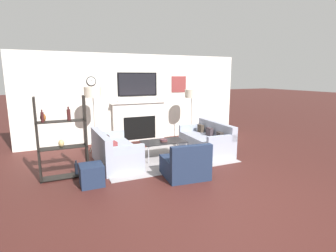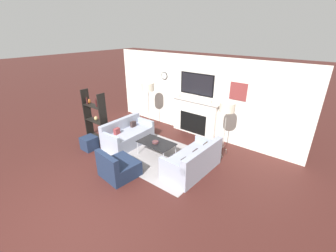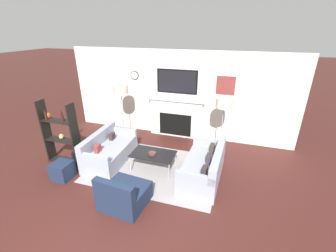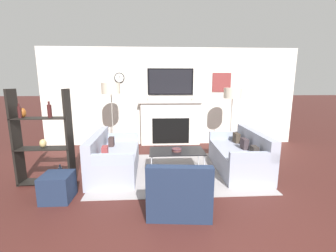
% 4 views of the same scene
% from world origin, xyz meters
% --- Properties ---
extents(fireplace_wall, '(7.13, 0.28, 2.70)m').
position_xyz_m(fireplace_wall, '(0.00, 4.67, 1.22)').
color(fireplace_wall, silver).
rests_on(fireplace_wall, ground_plane).
extents(area_rug, '(3.14, 2.16, 0.01)m').
position_xyz_m(area_rug, '(0.00, 2.57, 0.01)').
color(area_rug, gray).
rests_on(area_rug, ground_plane).
extents(couch_left, '(0.87, 1.65, 0.78)m').
position_xyz_m(couch_left, '(-1.26, 2.57, 0.29)').
color(couch_left, '#9398AB').
rests_on(couch_left, ground_plane).
extents(couch_right, '(0.88, 1.70, 0.80)m').
position_xyz_m(couch_right, '(1.26, 2.57, 0.29)').
color(couch_right, '#9398AB').
rests_on(couch_right, ground_plane).
extents(armchair, '(0.91, 0.89, 0.74)m').
position_xyz_m(armchair, '(-0.11, 1.21, 0.24)').
color(armchair, '#1B2740').
rests_on(armchair, ground_plane).
extents(coffee_table, '(1.07, 0.64, 0.43)m').
position_xyz_m(coffee_table, '(-0.02, 2.58, 0.41)').
color(coffee_table, black).
rests_on(coffee_table, ground_plane).
extents(decorative_bowl, '(0.19, 0.19, 0.06)m').
position_xyz_m(decorative_bowl, '(-0.02, 2.54, 0.46)').
color(decorative_bowl, '#542F2D').
rests_on(decorative_bowl, coffee_table).
extents(floor_lamp_left, '(0.45, 0.45, 1.76)m').
position_xyz_m(floor_lamp_left, '(-1.49, 3.84, 1.60)').
color(floor_lamp_left, '#9E998E').
rests_on(floor_lamp_left, ground_plane).
extents(floor_lamp_right, '(0.43, 0.43, 1.64)m').
position_xyz_m(floor_lamp_right, '(1.49, 3.84, 1.48)').
color(floor_lamp_right, '#9E998E').
rests_on(floor_lamp_right, ground_plane).
extents(shelf_unit, '(0.93, 0.28, 1.65)m').
position_xyz_m(shelf_unit, '(-2.37, 2.19, 0.79)').
color(shelf_unit, black).
rests_on(shelf_unit, ground_plane).
extents(ottoman, '(0.43, 0.43, 0.41)m').
position_xyz_m(ottoman, '(-1.92, 1.57, 0.20)').
color(ottoman, '#1B2740').
rests_on(ottoman, ground_plane).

